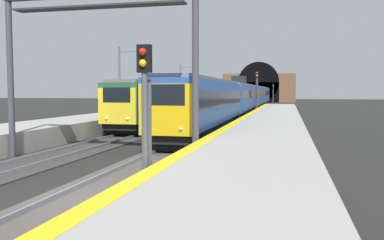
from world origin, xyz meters
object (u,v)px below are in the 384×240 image
at_px(catenary_mast_near, 180,86).
at_px(railway_signal_far, 273,91).
at_px(railway_signal_near, 145,110).
at_px(catenary_mast_far, 120,82).
at_px(train_adjacent_platform, 190,99).
at_px(overhead_signal_gantry, 97,31).
at_px(railway_signal_mid, 257,90).
at_px(train_main_approaching, 247,97).

bearing_deg(catenary_mast_near, railway_signal_far, -18.28).
xyz_separation_m(railway_signal_near, railway_signal_far, (97.79, -0.00, 0.47)).
height_order(railway_signal_far, catenary_mast_far, catenary_mast_far).
distance_m(train_adjacent_platform, railway_signal_far, 64.43).
height_order(railway_signal_far, overhead_signal_gantry, overhead_signal_gantry).
height_order(railway_signal_mid, catenary_mast_far, catenary_mast_far).
bearing_deg(railway_signal_far, train_adjacent_platform, -6.07).
height_order(train_main_approaching, railway_signal_mid, railway_signal_mid).
bearing_deg(train_adjacent_platform, catenary_mast_far, -65.12).
relative_size(railway_signal_far, catenary_mast_near, 0.65).
distance_m(train_main_approaching, railway_signal_far, 50.76).
bearing_deg(railway_signal_near, catenary_mast_near, -166.22).
height_order(train_adjacent_platform, railway_signal_mid, railway_signal_mid).
bearing_deg(catenary_mast_far, overhead_signal_gantry, -158.99).
distance_m(train_main_approaching, catenary_mast_far, 20.40).
relative_size(train_adjacent_platform, railway_signal_far, 7.83).
relative_size(train_main_approaching, railway_signal_mid, 14.28).
relative_size(railway_signal_near, catenary_mast_far, 0.55).
distance_m(train_adjacent_platform, railway_signal_near, 34.41).
xyz_separation_m(railway_signal_mid, catenary_mast_near, (15.17, 13.76, 0.72)).
bearing_deg(train_main_approaching, train_adjacent_platform, -20.66).
bearing_deg(catenary_mast_far, catenary_mast_near, 0.01).
height_order(overhead_signal_gantry, catenary_mast_near, catenary_mast_near).
height_order(railway_signal_mid, overhead_signal_gantry, overhead_signal_gantry).
bearing_deg(catenary_mast_near, overhead_signal_gantry, -169.31).
height_order(railway_signal_near, railway_signal_mid, railway_signal_mid).
distance_m(railway_signal_near, catenary_mast_near, 57.80).
bearing_deg(catenary_mast_far, railway_signal_far, -11.58).
height_order(train_main_approaching, catenary_mast_near, catenary_mast_near).
height_order(railway_signal_near, railway_signal_far, railway_signal_far).
bearing_deg(railway_signal_mid, catenary_mast_near, -137.78).
distance_m(railway_signal_mid, overhead_signal_gantry, 35.29).
bearing_deg(overhead_signal_gantry, train_main_approaching, -3.49).
relative_size(railway_signal_mid, catenary_mast_near, 0.72).
relative_size(railway_signal_near, railway_signal_far, 0.86).
bearing_deg(railway_signal_near, overhead_signal_gantry, -144.40).
xyz_separation_m(train_main_approaching, railway_signal_near, (-47.06, -1.80, 0.32)).
relative_size(train_main_approaching, train_adjacent_platform, 2.01).
height_order(train_adjacent_platform, overhead_signal_gantry, overhead_signal_gantry).
relative_size(railway_signal_far, overhead_signal_gantry, 0.56).
xyz_separation_m(train_adjacent_platform, railway_signal_near, (-33.73, -6.81, 0.36)).
bearing_deg(catenary_mast_near, catenary_mast_far, -179.99).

